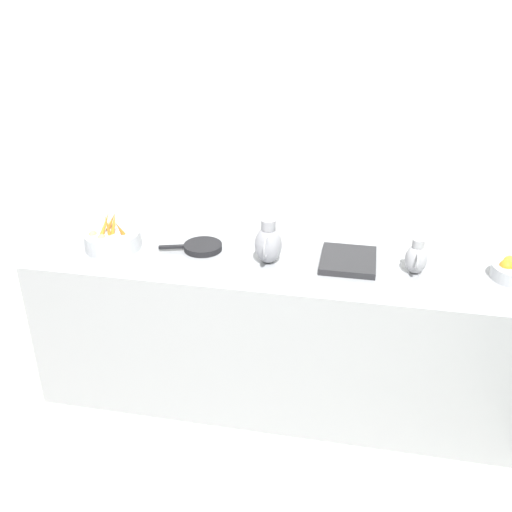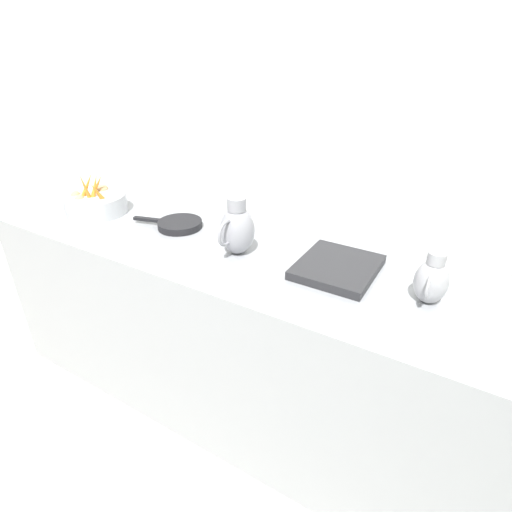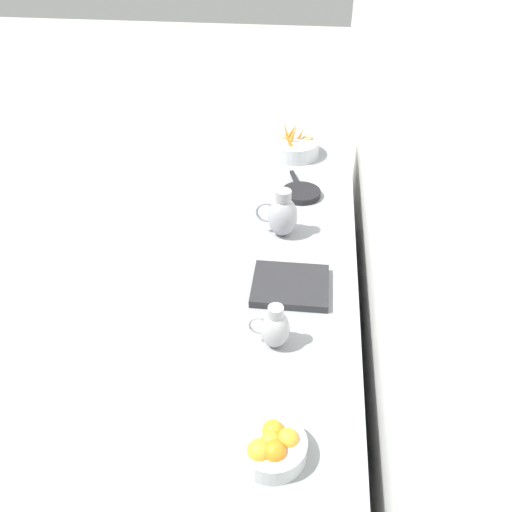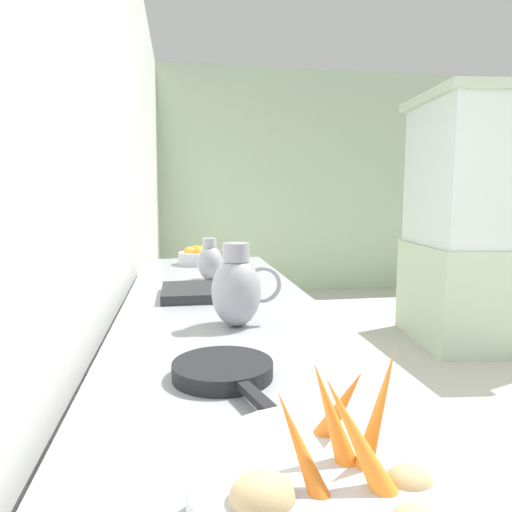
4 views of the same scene
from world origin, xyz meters
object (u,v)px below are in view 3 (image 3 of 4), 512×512
(vegetable_colander, at_px, (293,147))
(skillet_on_counter, at_px, (301,193))
(metal_pitcher_tall, at_px, (282,215))
(metal_pitcher_short, at_px, (275,328))
(orange_bowl, at_px, (272,446))

(vegetable_colander, height_order, skillet_on_counter, vegetable_colander)
(metal_pitcher_tall, bearing_deg, metal_pitcher_short, 92.17)
(metal_pitcher_tall, relative_size, metal_pitcher_short, 1.29)
(vegetable_colander, xyz_separation_m, orange_bowl, (-0.06, 2.21, -0.01))
(vegetable_colander, distance_m, orange_bowl, 2.21)
(skillet_on_counter, bearing_deg, vegetable_colander, -81.79)
(orange_bowl, relative_size, metal_pitcher_short, 1.16)
(vegetable_colander, relative_size, metal_pitcher_short, 1.64)
(metal_pitcher_tall, relative_size, skillet_on_counter, 0.71)
(orange_bowl, bearing_deg, metal_pitcher_tall, -87.11)
(metal_pitcher_short, height_order, skillet_on_counter, metal_pitcher_short)
(vegetable_colander, bearing_deg, orange_bowl, 91.55)
(metal_pitcher_short, bearing_deg, vegetable_colander, -89.18)
(vegetable_colander, height_order, orange_bowl, vegetable_colander)
(metal_pitcher_tall, height_order, skillet_on_counter, metal_pitcher_tall)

